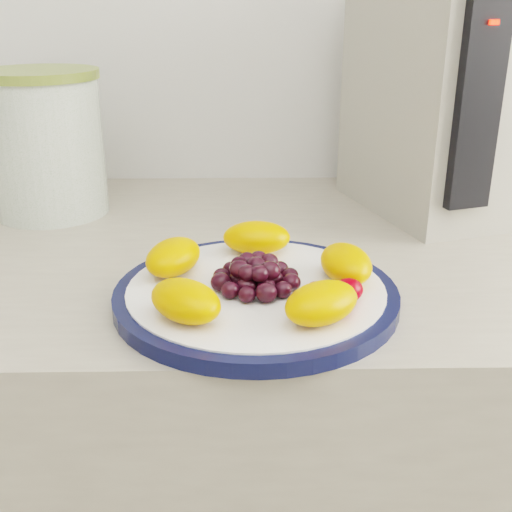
{
  "coord_description": "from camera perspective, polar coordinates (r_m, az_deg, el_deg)",
  "views": [
    {
      "loc": [
        -0.04,
        0.45,
        1.18
      ],
      "look_at": [
        -0.02,
        1.03,
        0.95
      ],
      "focal_mm": 45.0,
      "sensor_mm": 36.0,
      "label": 1
    }
  ],
  "objects": [
    {
      "name": "plate_rim",
      "position": [
        0.64,
        -0.0,
        -3.53
      ],
      "size": [
        0.28,
        0.28,
        0.01
      ],
      "primitive_type": "cylinder",
      "color": "#0A1033",
      "rests_on": "counter"
    },
    {
      "name": "plate_face",
      "position": [
        0.64,
        -0.0,
        -3.45
      ],
      "size": [
        0.26,
        0.26,
        0.02
      ],
      "primitive_type": "cylinder",
      "color": "white",
      "rests_on": "counter"
    },
    {
      "name": "canister",
      "position": [
        0.93,
        -18.13,
        9.11
      ],
      "size": [
        0.19,
        0.19,
        0.18
      ],
      "primitive_type": "cylinder",
      "rotation": [
        0.0,
        0.0,
        -0.29
      ],
      "color": "#376020",
      "rests_on": "counter"
    },
    {
      "name": "canister_lid",
      "position": [
        0.92,
        -18.87,
        15.07
      ],
      "size": [
        0.2,
        0.2,
        0.01
      ],
      "primitive_type": "cylinder",
      "rotation": [
        0.0,
        0.0,
        -0.29
      ],
      "color": "olive",
      "rests_on": "canister"
    },
    {
      "name": "appliance_body",
      "position": [
        0.93,
        16.38,
        13.67
      ],
      "size": [
        0.25,
        0.3,
        0.32
      ],
      "primitive_type": "cube",
      "rotation": [
        0.0,
        0.0,
        0.3
      ],
      "color": "#A39E8E",
      "rests_on": "counter"
    },
    {
      "name": "appliance_panel",
      "position": [
        0.8,
        19.03,
        12.41
      ],
      "size": [
        0.06,
        0.03,
        0.24
      ],
      "primitive_type": "cube",
      "rotation": [
        0.0,
        0.0,
        0.3
      ],
      "color": "black",
      "rests_on": "appliance_body"
    },
    {
      "name": "appliance_led",
      "position": [
        0.78,
        20.37,
        18.91
      ],
      "size": [
        0.01,
        0.01,
        0.01
      ],
      "primitive_type": "cube",
      "rotation": [
        0.0,
        0.0,
        0.3
      ],
      "color": "#FF0C05",
      "rests_on": "appliance_panel"
    },
    {
      "name": "fruit_plate",
      "position": [
        0.63,
        0.39,
        -1.46
      ],
      "size": [
        0.24,
        0.23,
        0.04
      ],
      "color": "#FF8400",
      "rests_on": "plate_face"
    }
  ]
}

